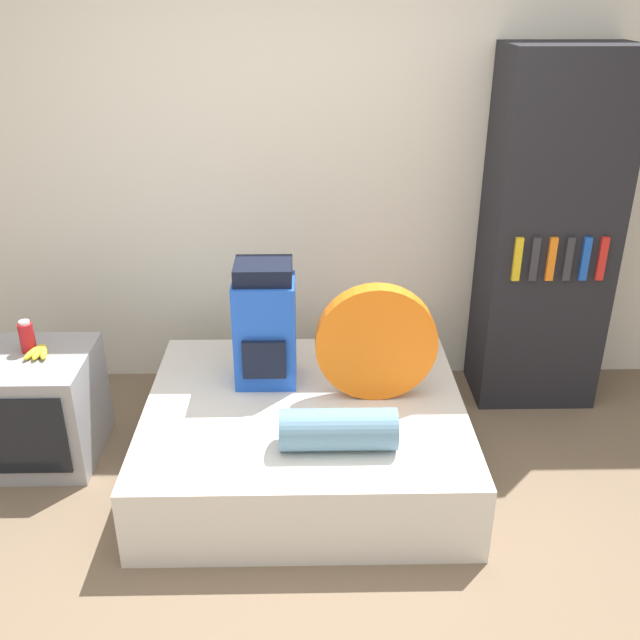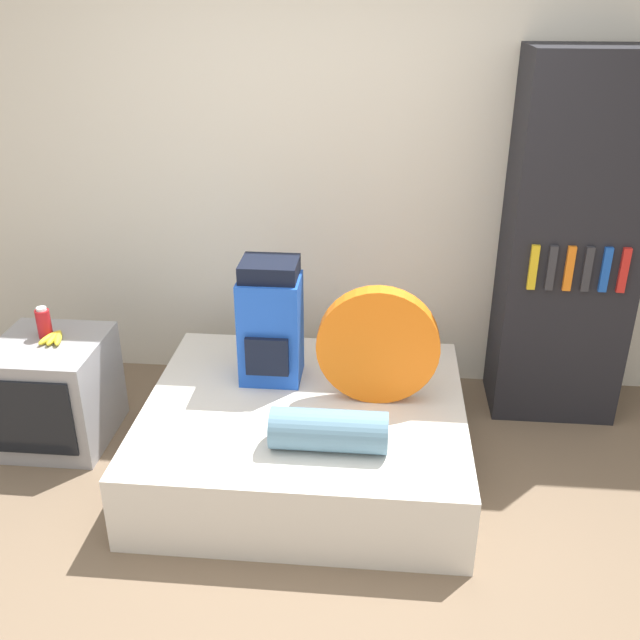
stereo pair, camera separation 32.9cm
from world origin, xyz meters
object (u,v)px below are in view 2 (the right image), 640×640
bookshelf (570,244)px  canister (44,323)px  tent_bag (378,346)px  television (55,391)px  sleeping_roll (329,430)px  backpack (271,323)px

bookshelf → canister: bearing=-169.0°
tent_bag → bookshelf: bookshelf is taller
tent_bag → television: tent_bag is taller
canister → bookshelf: (2.72, 0.53, 0.34)m
tent_bag → sleeping_roll: 0.52m
sleeping_roll → canister: size_ratio=3.07×
sleeping_roll → television: 1.59m
canister → backpack: bearing=1.6°
television → canister: 0.37m
bookshelf → tent_bag: bearing=-146.3°
backpack → canister: backpack is taller
tent_bag → sleeping_roll: bearing=-114.6°
tent_bag → canister: bearing=175.5°
television → backpack: bearing=5.1°
canister → bookshelf: bearing=11.0°
television → sleeping_roll: bearing=-18.6°
sleeping_roll → bookshelf: bookshelf is taller
canister → bookshelf: 2.79m
canister → tent_bag: bearing=-4.5°
backpack → tent_bag: (0.54, -0.17, -0.02)m
backpack → canister: (-1.18, -0.03, -0.04)m
canister → television: bearing=-66.4°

